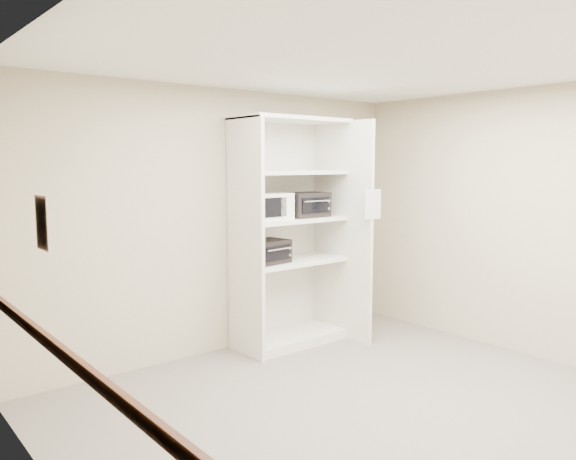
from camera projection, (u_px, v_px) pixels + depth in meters
floor at (366, 411)px, 4.43m from camera, size 4.50×4.00×0.01m
ceiling at (373, 60)px, 4.11m from camera, size 4.50×4.00×0.01m
wall_back at (226, 221)px, 5.81m from camera, size 4.50×0.02×2.70m
wall_left at (68, 281)px, 2.86m from camera, size 0.02×4.00×2.70m
wall_right at (521, 222)px, 5.69m from camera, size 0.02×4.00×2.70m
shelving_unit at (294, 240)px, 6.03m from camera, size 1.24×0.92×2.42m
microwave at (267, 206)px, 5.79m from camera, size 0.46×0.35×0.27m
toaster_oven_upper at (305, 205)px, 6.05m from camera, size 0.46×0.35×0.26m
toaster_oven_lower at (266, 252)px, 5.79m from camera, size 0.47×0.38×0.24m
paper_sign at (373, 204)px, 5.85m from camera, size 0.24×0.01×0.30m
chair_rail at (77, 364)px, 2.93m from camera, size 0.04×3.98×0.08m
wall_poster at (42, 223)px, 3.18m from camera, size 0.01×0.23×0.32m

